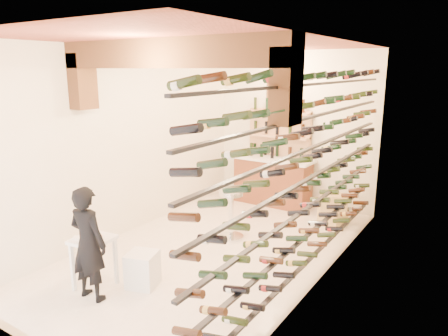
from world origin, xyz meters
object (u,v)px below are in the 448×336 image
wine_rack (309,169)px  chrome_barstool (231,211)px  back_counter (273,180)px  person (88,244)px  tasting_table (93,247)px  white_stool (143,269)px  crate_lower (333,216)px

wine_rack → chrome_barstool: bearing=159.2°
back_counter → person: person is taller
chrome_barstool → tasting_table: bearing=-104.7°
wine_rack → white_stool: size_ratio=12.21×
wine_rack → person: size_ratio=3.88×
back_counter → person: size_ratio=1.16×
wine_rack → back_counter: wine_rack is taller
back_counter → person: 4.65m
wine_rack → tasting_table: 3.01m
white_stool → chrome_barstool: chrome_barstool is taller
crate_lower → tasting_table: bearing=-115.1°
back_counter → white_stool: back_counter is taller
tasting_table → person: (0.18, -0.21, 0.17)m
person → chrome_barstool: 2.65m
person → chrome_barstool: (0.45, 2.60, -0.25)m
back_counter → chrome_barstool: back_counter is taller
chrome_barstool → crate_lower: 2.05m
tasting_table → white_stool: size_ratio=1.80×
tasting_table → chrome_barstool: (0.63, 2.39, -0.08)m
back_counter → crate_lower: size_ratio=3.62×
back_counter → tasting_table: (-0.38, -4.44, 0.04)m
white_stool → crate_lower: (1.36, 3.62, -0.09)m
white_stool → chrome_barstool: 2.04m
wine_rack → chrome_barstool: (-1.58, 0.60, -1.06)m
wine_rack → tasting_table: size_ratio=6.77×
wine_rack → crate_lower: wine_rack is taller
wine_rack → person: bearing=-135.5°
back_counter → wine_rack: bearing=-55.3°
white_stool → person: (-0.33, -0.58, 0.50)m
tasting_table → white_stool: tasting_table is taller
white_stool → person: bearing=-119.8°
wine_rack → crate_lower: 2.63m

